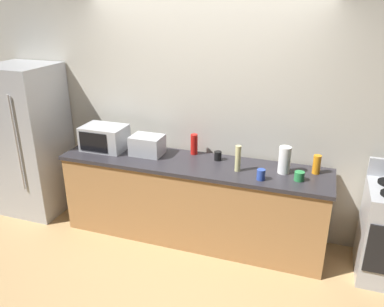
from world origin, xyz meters
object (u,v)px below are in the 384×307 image
object	(u,v)px
microwave	(104,138)
bottle_dish_soap	(317,164)
mug_black	(218,156)
mug_green	(299,176)
refrigerator	(31,140)
bottle_vinegar	(238,158)
bottle_hot_sauce	(194,144)
toaster_oven	(147,145)
mug_blue	(261,175)
paper_towel_roll	(284,160)

from	to	relation	value
microwave	bottle_dish_soap	distance (m)	2.29
mug_black	mug_green	size ratio (longest dim) A/B	1.03
refrigerator	bottle_vinegar	distance (m)	2.55
refrigerator	bottle_hot_sauce	xyz separation A→B (m)	(1.99, 0.23, 0.11)
refrigerator	bottle_hot_sauce	distance (m)	2.01
bottle_vinegar	bottle_dish_soap	distance (m)	0.76
refrigerator	bottle_dish_soap	size ratio (longest dim) A/B	9.57
bottle_vinegar	mug_green	xyz separation A→B (m)	(0.59, -0.02, -0.09)
refrigerator	toaster_oven	bearing A→B (deg)	2.28
microwave	bottle_vinegar	size ratio (longest dim) A/B	1.81
mug_blue	mug_green	xyz separation A→B (m)	(0.34, 0.10, -0.01)
toaster_oven	paper_towel_roll	distance (m)	1.46
refrigerator	bottle_vinegar	size ratio (longest dim) A/B	6.81
mug_blue	bottle_hot_sauce	bearing A→B (deg)	152.89
toaster_oven	mug_blue	size ratio (longest dim) A/B	3.26
refrigerator	mug_black	world-z (taller)	refrigerator
bottle_dish_soap	mug_green	distance (m)	0.26
bottle_hot_sauce	refrigerator	bearing A→B (deg)	-173.33
mug_black	mug_green	world-z (taller)	mug_black
microwave	bottle_vinegar	xyz separation A→B (m)	(1.55, -0.10, -0.00)
bottle_hot_sauce	bottle_dish_soap	bearing A→B (deg)	-4.12
mug_blue	mug_black	distance (m)	0.61
bottle_vinegar	mug_blue	size ratio (longest dim) A/B	2.54
toaster_oven	bottle_dish_soap	world-z (taller)	toaster_oven
toaster_oven	mug_green	world-z (taller)	toaster_oven
bottle_hot_sauce	microwave	bearing A→B (deg)	-169.51
bottle_dish_soap	bottle_hot_sauce	bearing A→B (deg)	175.88
bottle_dish_soap	mug_blue	distance (m)	0.58
microwave	toaster_oven	bearing A→B (deg)	1.34
paper_towel_roll	mug_green	distance (m)	0.22
microwave	mug_blue	world-z (taller)	microwave
bottle_vinegar	mug_blue	world-z (taller)	bottle_vinegar
toaster_oven	paper_towel_roll	bearing A→B (deg)	-0.39
bottle_vinegar	mug_green	bearing A→B (deg)	-2.36
toaster_oven	microwave	bearing A→B (deg)	-178.66
paper_towel_roll	toaster_oven	bearing A→B (deg)	179.61
mug_black	bottle_dish_soap	bearing A→B (deg)	-0.51
microwave	toaster_oven	xyz separation A→B (m)	(0.52, 0.01, -0.03)
paper_towel_roll	mug_black	size ratio (longest dim) A/B	2.81
mug_green	toaster_oven	bearing A→B (deg)	175.20
bottle_hot_sauce	mug_blue	xyz separation A→B (m)	(0.80, -0.41, -0.06)
refrigerator	bottle_dish_soap	world-z (taller)	refrigerator
refrigerator	bottle_hot_sauce	size ratio (longest dim) A/B	8.01
mug_black	mug_green	distance (m)	0.88
microwave	mug_black	size ratio (longest dim) A/B	5.00
toaster_oven	bottle_hot_sauce	size ratio (longest dim) A/B	1.51
paper_towel_roll	bottle_hot_sauce	world-z (taller)	paper_towel_roll
bottle_dish_soap	mug_blue	size ratio (longest dim) A/B	1.80
toaster_oven	mug_green	distance (m)	1.63
refrigerator	mug_black	distance (m)	2.29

